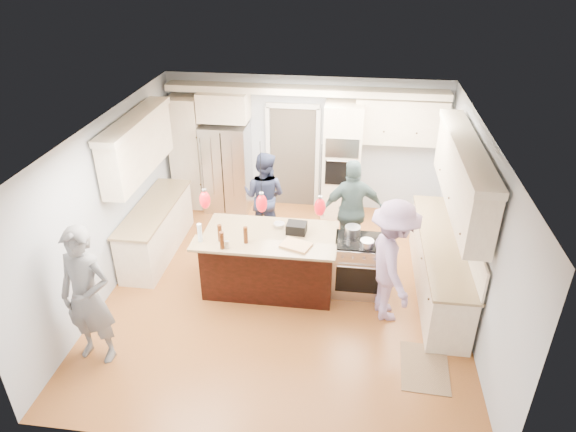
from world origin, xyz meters
name	(u,v)px	position (x,y,z in m)	size (l,w,h in m)	color
ground_plane	(285,288)	(0.00, 0.00, 0.00)	(6.00, 6.00, 0.00)	#AD622F
room_shell	(285,187)	(0.00, 0.00, 1.82)	(5.54, 6.04, 2.72)	#B2BCC6
refrigerator	(227,168)	(-1.55, 2.64, 0.90)	(0.90, 0.70, 1.80)	#B7B7BC
oven_column	(342,161)	(0.75, 2.67, 1.15)	(0.72, 0.69, 2.30)	#F3E6C5
back_upper_cabinets	(266,131)	(-0.75, 2.76, 1.67)	(5.30, 0.61, 2.54)	#F3E6C5
right_counter_run	(447,233)	(2.44, 0.30, 1.06)	(0.64, 3.10, 2.51)	#F3E6C5
left_cabinets	(150,199)	(-2.44, 0.80, 1.06)	(0.64, 2.30, 2.51)	#F3E6C5
kitchen_island	(270,260)	(-0.25, 0.07, 0.49)	(2.10, 1.46, 1.12)	black
island_range	(359,265)	(1.16, 0.15, 0.46)	(0.82, 0.71, 0.92)	#B7B7BC
pendant_lights	(262,203)	(-0.25, -0.51, 1.80)	(1.75, 0.15, 1.03)	black
person_bar_end	(87,297)	(-2.29, -1.80, 0.99)	(0.72, 0.47, 1.98)	slate
person_far_left	(264,196)	(-0.60, 1.59, 0.84)	(0.82, 0.64, 1.69)	#293151
person_far_right	(352,211)	(1.00, 1.11, 0.91)	(1.07, 0.45, 1.83)	#486365
person_range_side	(392,262)	(1.60, -0.42, 0.95)	(1.22, 0.70, 1.89)	#9F83B0
floor_rug	(425,367)	(2.07, -1.47, 0.01)	(0.62, 0.90, 0.01)	#8B6D4C
water_bottle	(200,233)	(-1.17, -0.52, 1.26)	(0.07, 0.07, 0.29)	silver
beer_bottle_a	(220,233)	(-0.89, -0.46, 1.25)	(0.07, 0.07, 0.26)	#441F0C
beer_bottle_b	(222,240)	(-0.81, -0.66, 1.25)	(0.07, 0.07, 0.27)	#441F0C
beer_bottle_c	(246,235)	(-0.51, -0.47, 1.25)	(0.06, 0.06, 0.26)	#441F0C
drink_can	(227,245)	(-0.74, -0.64, 1.18)	(0.06, 0.06, 0.11)	#B7B7BC
cutting_board	(296,245)	(0.22, -0.47, 1.14)	(0.41, 0.29, 0.03)	tan
pot_large	(353,231)	(1.02, 0.30, 0.99)	(0.24, 0.24, 0.14)	#B7B7BC
pot_small	(367,243)	(1.24, -0.01, 0.97)	(0.21, 0.21, 0.10)	#B7B7BC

